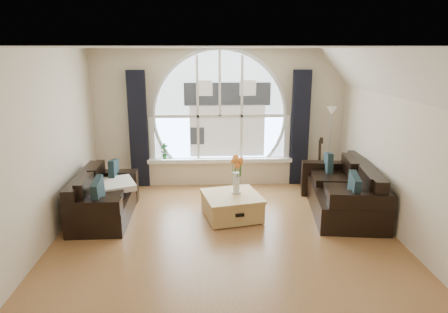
% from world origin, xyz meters
% --- Properties ---
extents(ground, '(5.00, 5.50, 0.01)m').
position_xyz_m(ground, '(0.00, 0.00, 0.00)').
color(ground, brown).
rests_on(ground, ground).
extents(ceiling, '(5.00, 5.50, 0.01)m').
position_xyz_m(ceiling, '(0.00, 0.00, 2.70)').
color(ceiling, silver).
rests_on(ceiling, ground).
extents(wall_back, '(5.00, 0.01, 2.70)m').
position_xyz_m(wall_back, '(0.00, 2.75, 1.35)').
color(wall_back, beige).
rests_on(wall_back, ground).
extents(wall_front, '(5.00, 0.01, 2.70)m').
position_xyz_m(wall_front, '(0.00, -2.75, 1.35)').
color(wall_front, beige).
rests_on(wall_front, ground).
extents(wall_left, '(0.01, 5.50, 2.70)m').
position_xyz_m(wall_left, '(-2.50, 0.00, 1.35)').
color(wall_left, beige).
rests_on(wall_left, ground).
extents(wall_right, '(0.01, 5.50, 2.70)m').
position_xyz_m(wall_right, '(2.50, 0.00, 1.35)').
color(wall_right, beige).
rests_on(wall_right, ground).
extents(attic_slope, '(0.92, 5.50, 0.72)m').
position_xyz_m(attic_slope, '(2.20, 0.00, 2.35)').
color(attic_slope, silver).
rests_on(attic_slope, ground).
extents(arched_window, '(2.60, 0.06, 2.15)m').
position_xyz_m(arched_window, '(0.00, 2.72, 1.62)').
color(arched_window, silver).
rests_on(arched_window, wall_back).
extents(window_sill, '(2.90, 0.22, 0.08)m').
position_xyz_m(window_sill, '(0.00, 2.65, 0.51)').
color(window_sill, white).
rests_on(window_sill, wall_back).
extents(window_frame, '(2.76, 0.08, 2.15)m').
position_xyz_m(window_frame, '(0.00, 2.69, 1.62)').
color(window_frame, white).
rests_on(window_frame, wall_back).
extents(neighbor_house, '(1.70, 0.02, 1.50)m').
position_xyz_m(neighbor_house, '(0.15, 2.71, 1.50)').
color(neighbor_house, silver).
rests_on(neighbor_house, wall_back).
extents(curtain_left, '(0.35, 0.12, 2.30)m').
position_xyz_m(curtain_left, '(-1.60, 2.63, 1.15)').
color(curtain_left, black).
rests_on(curtain_left, ground).
extents(curtain_right, '(0.35, 0.12, 2.30)m').
position_xyz_m(curtain_right, '(1.60, 2.63, 1.15)').
color(curtain_right, black).
rests_on(curtain_right, ground).
extents(sofa_left, '(0.86, 1.68, 0.74)m').
position_xyz_m(sofa_left, '(-1.94, 1.06, 0.40)').
color(sofa_left, black).
rests_on(sofa_left, ground).
extents(sofa_right, '(1.18, 2.00, 0.84)m').
position_xyz_m(sofa_right, '(1.98, 1.07, 0.40)').
color(sofa_right, black).
rests_on(sofa_right, ground).
extents(coffee_chest, '(1.05, 1.05, 0.43)m').
position_xyz_m(coffee_chest, '(0.13, 0.95, 0.22)').
color(coffee_chest, '#AE894D').
rests_on(coffee_chest, ground).
extents(throw_blanket, '(0.72, 0.72, 0.10)m').
position_xyz_m(throw_blanket, '(-1.78, 1.24, 0.50)').
color(throw_blanket, silver).
rests_on(throw_blanket, sofa_left).
extents(vase_flowers, '(0.24, 0.24, 0.70)m').
position_xyz_m(vase_flowers, '(0.21, 1.03, 0.78)').
color(vase_flowers, white).
rests_on(vase_flowers, coffee_chest).
extents(floor_lamp, '(0.24, 0.24, 1.60)m').
position_xyz_m(floor_lamp, '(2.17, 2.47, 0.80)').
color(floor_lamp, '#B2B2B2').
rests_on(floor_lamp, ground).
extents(guitar, '(0.39, 0.28, 1.06)m').
position_xyz_m(guitar, '(1.91, 2.29, 0.53)').
color(guitar, olive).
rests_on(guitar, ground).
extents(potted_plant, '(0.17, 0.12, 0.32)m').
position_xyz_m(potted_plant, '(-1.12, 2.65, 0.71)').
color(potted_plant, '#1E6023').
rests_on(potted_plant, window_sill).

